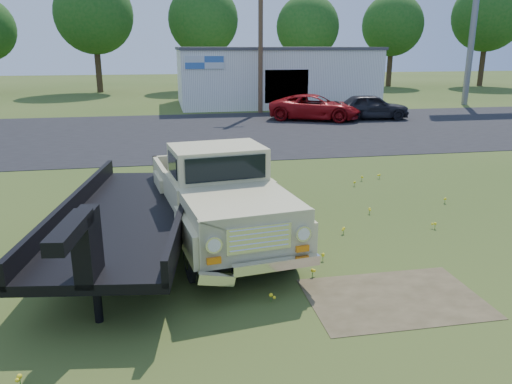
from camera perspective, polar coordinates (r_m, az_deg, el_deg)
ground at (r=11.35m, az=2.00°, el=-5.61°), size 140.00×140.00×0.00m
asphalt_lot at (r=25.72m, az=-5.30°, el=6.82°), size 90.00×14.00×0.02m
dirt_patch_a at (r=9.24m, az=15.51°, el=-11.63°), size 3.00×2.00×0.01m
dirt_patch_b at (r=14.41m, az=-8.84°, el=-0.96°), size 2.20×1.60×0.01m
commercial_building at (r=38.23m, az=2.06°, el=13.17°), size 14.20×8.20×4.15m
utility_pole_mid at (r=32.88m, az=0.53°, el=17.01°), size 1.60×0.30×9.00m
treeline_c at (r=50.16m, az=-18.05°, el=18.71°), size 7.04×7.04×10.47m
treeline_d at (r=51.00m, az=-6.04°, el=18.98°), size 6.72×6.72×10.00m
treeline_e at (r=51.33m, az=5.93°, el=18.25°), size 6.08×6.08×9.04m
treeline_f at (r=57.23m, az=15.34°, el=17.90°), size 6.40×6.40×9.52m
treeline_g at (r=60.93m, az=24.99°, el=17.78°), size 7.36×7.36×10.95m
vintage_pickup_truck at (r=11.07m, az=-4.37°, el=-0.22°), size 3.16×6.28×2.18m
flatbed_trailer at (r=10.71m, az=-14.24°, el=-1.79°), size 3.45×7.60×2.00m
red_pickup at (r=30.02m, az=6.75°, el=9.57°), size 5.84×4.35×1.47m
dark_sedan at (r=30.88m, az=13.03°, el=9.47°), size 4.54×2.25×1.49m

